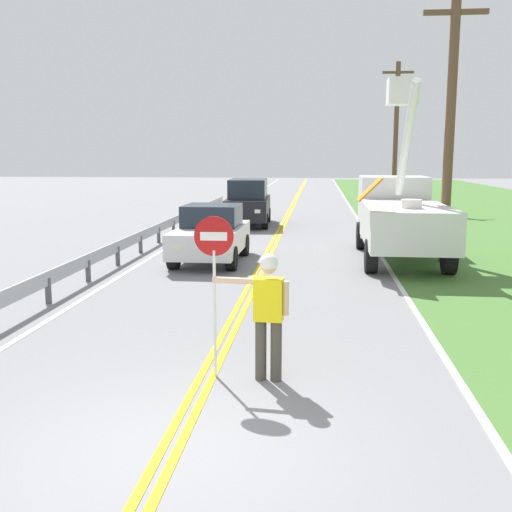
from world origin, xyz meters
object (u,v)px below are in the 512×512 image
(flagger_worker, at_px, (268,309))
(utility_pole_near, at_px, (450,124))
(stop_sign_paddle, at_px, (214,260))
(oncoming_suv_second, at_px, (248,202))
(utility_bucket_truck, at_px, (399,213))
(utility_pole_mid, at_px, (396,133))
(oncoming_sedan_nearest, at_px, (211,234))

(flagger_worker, height_order, utility_pole_near, utility_pole_near)
(stop_sign_paddle, height_order, oncoming_suv_second, stop_sign_paddle)
(utility_bucket_truck, bearing_deg, utility_pole_mid, 83.57)
(stop_sign_paddle, relative_size, utility_pole_near, 0.30)
(utility_bucket_truck, height_order, oncoming_suv_second, utility_bucket_truck)
(flagger_worker, bearing_deg, utility_pole_near, 66.28)
(oncoming_sedan_nearest, bearing_deg, flagger_worker, -75.28)
(oncoming_sedan_nearest, relative_size, oncoming_suv_second, 0.88)
(stop_sign_paddle, xyz_separation_m, utility_bucket_truck, (3.96, 10.64, -0.29))
(oncoming_sedan_nearest, distance_m, oncoming_suv_second, 9.59)
(utility_bucket_truck, relative_size, oncoming_suv_second, 1.46)
(oncoming_sedan_nearest, distance_m, utility_pole_near, 7.68)
(stop_sign_paddle, xyz_separation_m, utility_pole_near, (5.22, 10.07, 2.34))
(stop_sign_paddle, xyz_separation_m, oncoming_suv_second, (-1.70, 18.97, -0.65))
(oncoming_suv_second, distance_m, utility_pole_near, 11.66)
(flagger_worker, relative_size, stop_sign_paddle, 0.78)
(flagger_worker, bearing_deg, oncoming_sedan_nearest, 104.72)
(stop_sign_paddle, distance_m, oncoming_suv_second, 19.05)
(oncoming_sedan_nearest, distance_m, utility_pole_mid, 20.93)
(flagger_worker, xyz_separation_m, utility_pole_near, (4.46, 10.15, 3.01))
(oncoming_suv_second, bearing_deg, stop_sign_paddle, -84.88)
(flagger_worker, distance_m, utility_pole_mid, 29.25)
(utility_bucket_truck, bearing_deg, stop_sign_paddle, -110.43)
(stop_sign_paddle, height_order, utility_pole_near, utility_pole_near)
(flagger_worker, height_order, utility_bucket_truck, utility_bucket_truck)
(utility_bucket_truck, bearing_deg, utility_pole_near, -24.09)
(utility_pole_near, relative_size, utility_pole_mid, 0.91)
(utility_bucket_truck, relative_size, utility_pole_near, 0.88)
(utility_pole_near, bearing_deg, utility_pole_mid, 87.67)
(flagger_worker, xyz_separation_m, utility_pole_mid, (5.21, 28.58, 3.40))
(utility_bucket_truck, distance_m, oncoming_suv_second, 10.08)
(stop_sign_paddle, relative_size, oncoming_suv_second, 0.50)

